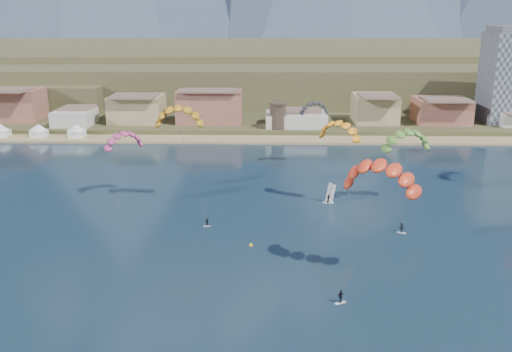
{
  "coord_description": "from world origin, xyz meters",
  "views": [
    {
      "loc": [
        2.5,
        -66.22,
        38.74
      ],
      "look_at": [
        0.0,
        32.0,
        10.0
      ],
      "focal_mm": 39.73,
      "sensor_mm": 36.0,
      "label": 1
    }
  ],
  "objects_px": {
    "kitesurfer_green": "(407,137)",
    "buoy": "(251,245)",
    "windsurfer": "(329,197)",
    "kitesurfer_orange": "(381,171)",
    "watchtower": "(278,115)",
    "kitesurfer_yellow": "(179,113)"
  },
  "relations": [
    {
      "from": "kitesurfer_yellow",
      "to": "windsurfer",
      "type": "height_order",
      "value": "kitesurfer_yellow"
    },
    {
      "from": "kitesurfer_green",
      "to": "windsurfer",
      "type": "height_order",
      "value": "kitesurfer_green"
    },
    {
      "from": "watchtower",
      "to": "buoy",
      "type": "bearing_deg",
      "value": -93.57
    },
    {
      "from": "kitesurfer_orange",
      "to": "kitesurfer_yellow",
      "type": "bearing_deg",
      "value": 137.42
    },
    {
      "from": "kitesurfer_orange",
      "to": "windsurfer",
      "type": "bearing_deg",
      "value": 96.14
    },
    {
      "from": "kitesurfer_green",
      "to": "buoy",
      "type": "height_order",
      "value": "kitesurfer_green"
    },
    {
      "from": "watchtower",
      "to": "buoy",
      "type": "xyz_separation_m",
      "value": [
        -5.65,
        -90.52,
        -6.25
      ]
    },
    {
      "from": "kitesurfer_green",
      "to": "buoy",
      "type": "distance_m",
      "value": 40.45
    },
    {
      "from": "kitesurfer_orange",
      "to": "kitesurfer_green",
      "type": "distance_m",
      "value": 34.88
    },
    {
      "from": "watchtower",
      "to": "kitesurfer_orange",
      "type": "xyz_separation_m",
      "value": [
        13.61,
        -101.17,
        10.18
      ]
    },
    {
      "from": "windsurfer",
      "to": "kitesurfer_orange",
      "type": "bearing_deg",
      "value": -83.86
    },
    {
      "from": "kitesurfer_orange",
      "to": "windsurfer",
      "type": "distance_m",
      "value": 37.16
    },
    {
      "from": "kitesurfer_yellow",
      "to": "windsurfer",
      "type": "relative_size",
      "value": 5.68
    },
    {
      "from": "kitesurfer_orange",
      "to": "buoy",
      "type": "xyz_separation_m",
      "value": [
        -19.27,
        10.65,
        -16.44
      ]
    },
    {
      "from": "watchtower",
      "to": "windsurfer",
      "type": "height_order",
      "value": "watchtower"
    },
    {
      "from": "kitesurfer_yellow",
      "to": "windsurfer",
      "type": "bearing_deg",
      "value": 4.27
    },
    {
      "from": "watchtower",
      "to": "kitesurfer_green",
      "type": "distance_m",
      "value": 73.15
    },
    {
      "from": "kitesurfer_green",
      "to": "buoy",
      "type": "relative_size",
      "value": 30.14
    },
    {
      "from": "kitesurfer_yellow",
      "to": "buoy",
      "type": "bearing_deg",
      "value": -54.29
    },
    {
      "from": "buoy",
      "to": "kitesurfer_yellow",
      "type": "bearing_deg",
      "value": 125.71
    },
    {
      "from": "watchtower",
      "to": "kitesurfer_green",
      "type": "xyz_separation_m",
      "value": [
        25.0,
        -68.28,
        7.94
      ]
    },
    {
      "from": "kitesurfer_orange",
      "to": "windsurfer",
      "type": "xyz_separation_m",
      "value": [
        -3.62,
        33.7,
        -15.24
      ]
    }
  ]
}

